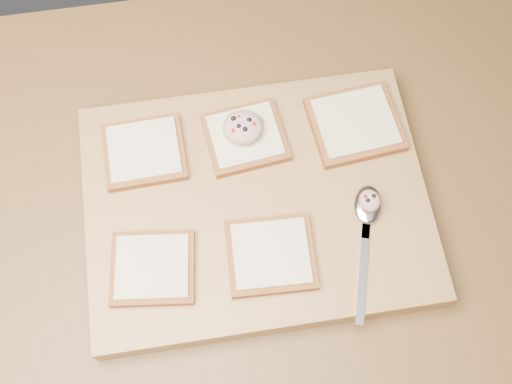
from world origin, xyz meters
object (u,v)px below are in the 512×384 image
cutting_board (256,204)px  spoon (367,214)px  bread_far_center (245,137)px  tuna_salad_dollop (243,127)px

cutting_board → spoon: (0.15, -0.05, 0.03)m
bread_far_center → spoon: size_ratio=0.62×
tuna_salad_dollop → cutting_board: bearing=-88.0°
cutting_board → bread_far_center: (-0.00, 0.10, 0.03)m
bread_far_center → tuna_salad_dollop: 0.02m
cutting_board → spoon: bearing=-18.1°
cutting_board → bread_far_center: 0.10m
bread_far_center → cutting_board: bearing=-89.2°
bread_far_center → tuna_salad_dollop: tuna_salad_dollop is taller
cutting_board → bread_far_center: bearing=90.8°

